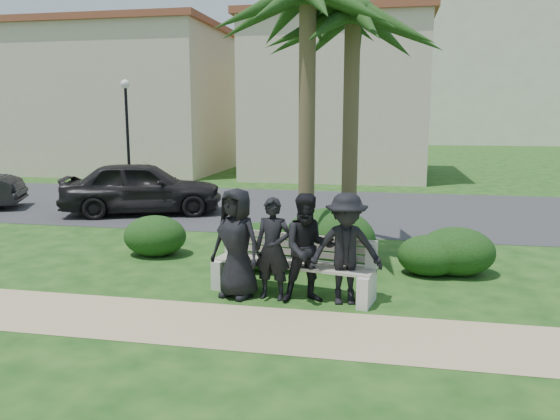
# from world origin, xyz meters

# --- Properties ---
(ground) EXTENTS (160.00, 160.00, 0.00)m
(ground) POSITION_xyz_m (0.00, 0.00, 0.00)
(ground) COLOR #143E11
(ground) RESTS_ON ground
(footpath) EXTENTS (30.00, 1.60, 0.01)m
(footpath) POSITION_xyz_m (0.00, -1.80, 0.00)
(footpath) COLOR tan
(footpath) RESTS_ON ground
(asphalt_street) EXTENTS (160.00, 8.00, 0.01)m
(asphalt_street) POSITION_xyz_m (0.00, 8.00, 0.00)
(asphalt_street) COLOR #2D2D30
(asphalt_street) RESTS_ON ground
(stucco_bldg_left) EXTENTS (10.40, 8.40, 7.30)m
(stucco_bldg_left) POSITION_xyz_m (-12.00, 18.00, 3.66)
(stucco_bldg_left) COLOR beige
(stucco_bldg_left) RESTS_ON ground
(stucco_bldg_right) EXTENTS (8.40, 8.40, 7.30)m
(stucco_bldg_right) POSITION_xyz_m (-1.00, 18.00, 3.66)
(stucco_bldg_right) COLOR beige
(stucco_bldg_right) RESTS_ON ground
(hotel_tower) EXTENTS (26.00, 18.00, 37.30)m
(hotel_tower) POSITION_xyz_m (14.00, 55.00, 13.41)
(hotel_tower) COLOR beige
(hotel_tower) RESTS_ON ground
(street_lamp) EXTENTS (0.36, 0.36, 4.29)m
(street_lamp) POSITION_xyz_m (-9.00, 12.00, 2.94)
(street_lamp) COLOR black
(street_lamp) RESTS_ON ground
(park_bench) EXTENTS (2.78, 1.12, 0.93)m
(park_bench) POSITION_xyz_m (-0.04, -0.28, 0.42)
(park_bench) COLOR #A8A08D
(park_bench) RESTS_ON ground
(man_a) EXTENTS (1.00, 0.82, 1.77)m
(man_a) POSITION_xyz_m (-0.88, -0.59, 0.88)
(man_a) COLOR black
(man_a) RESTS_ON ground
(man_b) EXTENTS (0.63, 0.45, 1.63)m
(man_b) POSITION_xyz_m (-0.30, -0.56, 0.81)
(man_b) COLOR black
(man_b) RESTS_ON ground
(man_c) EXTENTS (0.98, 0.86, 1.72)m
(man_c) POSITION_xyz_m (0.27, -0.60, 0.86)
(man_c) COLOR black
(man_c) RESTS_ON ground
(man_d) EXTENTS (1.23, 0.86, 1.74)m
(man_d) POSITION_xyz_m (0.85, -0.57, 0.87)
(man_d) COLOR black
(man_d) RESTS_ON ground
(hedge_a) EXTENTS (1.32, 1.09, 0.86)m
(hedge_a) POSITION_xyz_m (-3.28, 1.65, 0.43)
(hedge_a) COLOR black
(hedge_a) RESTS_ON ground
(hedge_c) EXTENTS (1.40, 1.16, 0.91)m
(hedge_c) POSITION_xyz_m (-0.89, 1.10, 0.46)
(hedge_c) COLOR black
(hedge_c) RESTS_ON ground
(hedge_d) EXTENTS (1.78, 1.47, 1.16)m
(hedge_d) POSITION_xyz_m (0.37, 1.56, 0.58)
(hedge_d) COLOR black
(hedge_d) RESTS_ON ground
(hedge_e) EXTENTS (1.16, 0.96, 0.76)m
(hedge_e) POSITION_xyz_m (2.24, 1.30, 0.38)
(hedge_e) COLOR black
(hedge_e) RESTS_ON ground
(hedge_f) EXTENTS (1.38, 1.14, 0.90)m
(hedge_f) POSITION_xyz_m (2.73, 1.45, 0.45)
(hedge_f) COLOR black
(hedge_f) RESTS_ON ground
(palm_right) EXTENTS (3.00, 3.00, 5.80)m
(palm_right) POSITION_xyz_m (0.66, 2.61, 4.82)
(palm_right) COLOR brown
(palm_right) RESTS_ON ground
(car_a) EXTENTS (4.95, 3.26, 1.57)m
(car_a) POSITION_xyz_m (-5.63, 6.09, 0.78)
(car_a) COLOR black
(car_a) RESTS_ON ground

